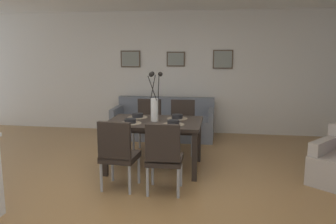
{
  "coord_description": "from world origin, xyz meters",
  "views": [
    {
      "loc": [
        0.91,
        -4.22,
        1.8
      ],
      "look_at": [
        0.11,
        0.98,
        0.84
      ],
      "focal_mm": 36.92,
      "sensor_mm": 36.0,
      "label": 1
    }
  ],
  "objects": [
    {
      "name": "framed_picture_right",
      "position": [
        0.94,
        3.18,
        1.59
      ],
      "size": [
        0.42,
        0.03,
        0.39
      ],
      "color": "#473828"
    },
    {
      "name": "placemat_near_right",
      "position": [
        -0.38,
        0.98,
        0.74
      ],
      "size": [
        0.32,
        0.32,
        0.01
      ],
      "primitive_type": "cylinder",
      "color": "#7F705B",
      "rests_on": "dining_table"
    },
    {
      "name": "sofa",
      "position": [
        -0.24,
        2.67,
        0.28
      ],
      "size": [
        2.04,
        0.84,
        0.8
      ],
      "color": "slate",
      "rests_on": "ground"
    },
    {
      "name": "placemat_far_right",
      "position": [
        0.25,
        0.98,
        0.74
      ],
      "size": [
        0.32,
        0.32,
        0.01
      ],
      "primitive_type": "cylinder",
      "color": "#7F705B",
      "rests_on": "dining_table"
    },
    {
      "name": "back_wall_panel",
      "position": [
        0.0,
        3.25,
        1.3
      ],
      "size": [
        9.0,
        0.1,
        2.6
      ],
      "primitive_type": "cube",
      "color": "silver",
      "rests_on": "ground"
    },
    {
      "name": "bowl_near_right",
      "position": [
        -0.38,
        0.98,
        0.78
      ],
      "size": [
        0.17,
        0.17,
        0.07
      ],
      "color": "black",
      "rests_on": "dining_table"
    },
    {
      "name": "placemat_far_left",
      "position": [
        0.25,
        0.54,
        0.74
      ],
      "size": [
        0.32,
        0.32,
        0.01
      ],
      "primitive_type": "cylinder",
      "color": "#7F705B",
      "rests_on": "dining_table"
    },
    {
      "name": "dining_chair_near_left",
      "position": [
        -0.37,
        -0.13,
        0.51
      ],
      "size": [
        0.47,
        0.47,
        0.92
      ],
      "color": "black",
      "rests_on": "ground"
    },
    {
      "name": "bowl_far_left",
      "position": [
        0.25,
        0.54,
        0.78
      ],
      "size": [
        0.17,
        0.17,
        0.07
      ],
      "color": "black",
      "rests_on": "dining_table"
    },
    {
      "name": "bowl_near_left",
      "position": [
        -0.38,
        0.54,
        0.78
      ],
      "size": [
        0.17,
        0.17,
        0.07
      ],
      "color": "black",
      "rests_on": "dining_table"
    },
    {
      "name": "framed_picture_center",
      "position": [
        -0.06,
        3.18,
        1.59
      ],
      "size": [
        0.39,
        0.03,
        0.32
      ],
      "color": "#473828"
    },
    {
      "name": "dining_table",
      "position": [
        -0.06,
        0.76,
        0.65
      ],
      "size": [
        1.4,
        0.98,
        0.74
      ],
      "color": "black",
      "rests_on": "ground"
    },
    {
      "name": "framed_picture_left",
      "position": [
        -1.06,
        3.18,
        1.59
      ],
      "size": [
        0.44,
        0.03,
        0.36
      ],
      "color": "#473828"
    },
    {
      "name": "bowl_far_right",
      "position": [
        0.25,
        0.98,
        0.78
      ],
      "size": [
        0.17,
        0.17,
        0.07
      ],
      "color": "black",
      "rests_on": "dining_table"
    },
    {
      "name": "ground_plane",
      "position": [
        0.0,
        0.0,
        0.0
      ],
      "size": [
        9.0,
        9.0,
        0.0
      ],
      "primitive_type": "plane",
      "color": "olive"
    },
    {
      "name": "centerpiece_vase",
      "position": [
        -0.06,
        0.76,
        1.02
      ],
      "size": [
        0.21,
        0.23,
        0.73
      ],
      "color": "white",
      "rests_on": "dining_table"
    },
    {
      "name": "dining_chair_near_right",
      "position": [
        -0.36,
        1.67,
        0.51
      ],
      "size": [
        0.46,
        0.46,
        0.92
      ],
      "color": "black",
      "rests_on": "ground"
    },
    {
      "name": "dining_chair_far_right",
      "position": [
        0.26,
        1.66,
        0.51
      ],
      "size": [
        0.45,
        0.45,
        0.92
      ],
      "color": "black",
      "rests_on": "ground"
    },
    {
      "name": "placemat_near_left",
      "position": [
        -0.38,
        0.54,
        0.74
      ],
      "size": [
        0.32,
        0.32,
        0.01
      ],
      "primitive_type": "cylinder",
      "color": "#7F705B",
      "rests_on": "dining_table"
    },
    {
      "name": "dining_chair_far_left",
      "position": [
        0.23,
        -0.16,
        0.51
      ],
      "size": [
        0.45,
        0.45,
        0.92
      ],
      "color": "black",
      "rests_on": "ground"
    }
  ]
}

